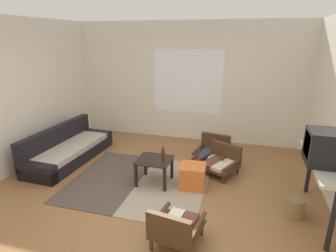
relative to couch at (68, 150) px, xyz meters
name	(u,v)px	position (x,y,z in m)	size (l,w,h in m)	color
ground_plane	(142,208)	(2.00, -1.15, -0.21)	(7.80, 7.80, 0.00)	olive
far_wall_with_window	(188,82)	(2.00, 1.91, 1.14)	(5.60, 0.13, 2.70)	silver
area_rug	(139,182)	(1.69, -0.47, -0.20)	(2.25, 1.99, 0.01)	#4C4238
couch	(68,150)	(0.00, 0.00, 0.00)	(0.81, 2.04, 0.66)	black
coffee_table	(154,164)	(1.95, -0.42, 0.13)	(0.56, 0.52, 0.43)	black
armchair_by_window	(213,151)	(2.78, 0.67, 0.02)	(0.68, 0.70, 0.52)	#472D19
armchair_striped_foreground	(175,227)	(2.66, -1.76, 0.05)	(0.61, 0.65, 0.53)	#472D19
armchair_corner	(221,161)	(2.98, 0.27, 0.02)	(0.79, 0.77, 0.50)	#472D19
ottoman_orange	(193,176)	(2.59, -0.37, -0.02)	(0.40, 0.40, 0.38)	#D1662D
console_shelf	(323,168)	(4.36, -0.69, 0.52)	(0.39, 1.44, 0.84)	#B2AD9E
crt_television	(330,148)	(4.36, -0.80, 0.85)	(0.53, 0.43, 0.43)	black
clay_vase	(321,145)	(4.36, -0.41, 0.74)	(0.23, 0.23, 0.31)	brown
glass_bottle	(163,155)	(2.11, -0.41, 0.32)	(0.06, 0.06, 0.25)	#5B2319
wicker_basket	(295,207)	(4.09, -0.76, -0.07)	(0.24, 0.24, 0.28)	olive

